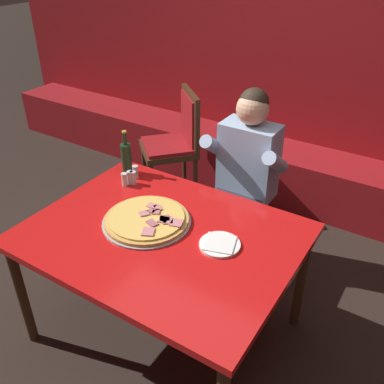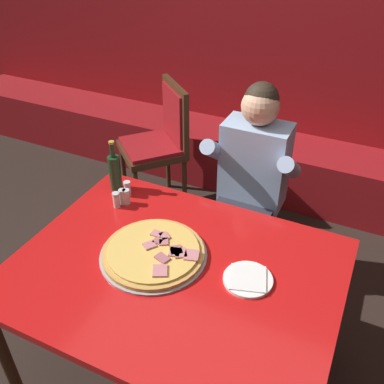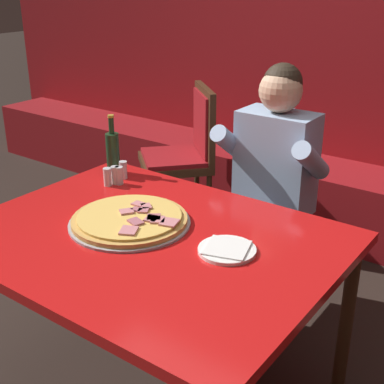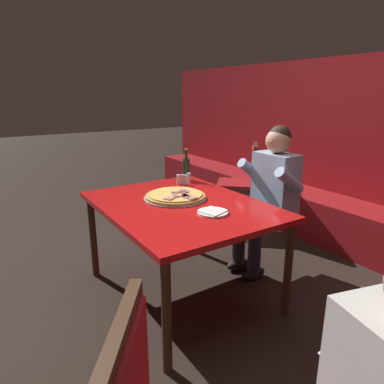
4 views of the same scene
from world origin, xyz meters
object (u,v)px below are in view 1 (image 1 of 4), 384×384
plate_white_paper (220,244)px  pizza (147,220)px  diner_seated_blue_shirt (242,175)px  shaker_oregano (130,178)px  beer_bottle (126,157)px  shaker_black_pepper (125,180)px  shaker_red_pepper_flakes (135,172)px  main_dining_table (162,243)px  shaker_parmesan (133,178)px  dining_chair_near_left (177,139)px

plate_white_paper → pizza: bearing=-175.1°
plate_white_paper → diner_seated_blue_shirt: diner_seated_blue_shirt is taller
plate_white_paper → shaker_oregano: 0.81m
beer_bottle → shaker_black_pepper: bearing=-55.8°
pizza → shaker_black_pepper: size_ratio=5.61×
shaker_black_pepper → diner_seated_blue_shirt: bearing=47.9°
pizza → shaker_red_pepper_flakes: size_ratio=5.61×
main_dining_table → diner_seated_blue_shirt: 0.85m
shaker_parmesan → dining_chair_near_left: (-0.36, 1.00, -0.20)m
plate_white_paper → shaker_red_pepper_flakes: size_ratio=2.44×
pizza → shaker_black_pepper: shaker_black_pepper is taller
beer_bottle → shaker_oregano: 0.17m
main_dining_table → pizza: bearing=165.5°
shaker_red_pepper_flakes → dining_chair_near_left: size_ratio=0.09×
plate_white_paper → dining_chair_near_left: size_ratio=0.21×
main_dining_table → shaker_oregano: 0.57m
shaker_parmesan → diner_seated_blue_shirt: (0.49, 0.53, -0.08)m
shaker_parmesan → diner_seated_blue_shirt: 0.73m
plate_white_paper → shaker_parmesan: shaker_parmesan is taller
plate_white_paper → diner_seated_blue_shirt: 0.83m
beer_bottle → diner_seated_blue_shirt: 0.77m
main_dining_table → shaker_parmesan: (-0.44, 0.32, 0.11)m
plate_white_paper → shaker_red_pepper_flakes: (-0.79, 0.31, 0.03)m
main_dining_table → beer_bottle: beer_bottle is taller
main_dining_table → plate_white_paper: size_ratio=6.67×
beer_bottle → shaker_oregano: beer_bottle is taller
plate_white_paper → shaker_black_pepper: bearing=165.6°
shaker_parmesan → main_dining_table: bearing=-35.4°
plate_white_paper → shaker_parmesan: 0.80m
diner_seated_blue_shirt → dining_chair_near_left: diner_seated_blue_shirt is taller
shaker_parmesan → shaker_oregano: size_ratio=1.00×
plate_white_paper → shaker_oregano: (-0.77, 0.24, 0.03)m
plate_white_paper → beer_bottle: bearing=158.8°
shaker_oregano → shaker_black_pepper: bearing=-107.6°
shaker_black_pepper → dining_chair_near_left: bearing=107.2°
beer_bottle → shaker_oregano: size_ratio=3.40×
dining_chair_near_left → shaker_oregano: bearing=-71.5°
shaker_red_pepper_flakes → diner_seated_blue_shirt: 0.71m
plate_white_paper → diner_seated_blue_shirt: bearing=108.6°
shaker_red_pepper_flakes → plate_white_paper: bearing=-21.6°
diner_seated_blue_shirt → dining_chair_near_left: bearing=151.2°
plate_white_paper → diner_seated_blue_shirt: (-0.26, 0.78, -0.05)m
pizza → shaker_black_pepper: bearing=146.2°
shaker_black_pepper → shaker_parmesan: bearing=55.8°
main_dining_table → beer_bottle: (-0.57, 0.41, 0.18)m
shaker_oregano → shaker_red_pepper_flakes: bearing=102.9°
main_dining_table → diner_seated_blue_shirt: bearing=86.8°
shaker_red_pepper_flakes → shaker_oregano: same height
diner_seated_blue_shirt → shaker_red_pepper_flakes: bearing=-138.5°
main_dining_table → diner_seated_blue_shirt: size_ratio=1.10×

